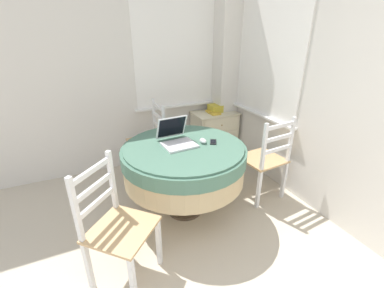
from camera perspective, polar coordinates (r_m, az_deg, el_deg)
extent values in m
cube|color=silver|center=(3.35, -26.01, 13.77)|extent=(4.29, 0.06, 2.55)
cube|color=white|center=(3.52, -3.69, 19.96)|extent=(1.10, 0.01, 1.42)
cube|color=white|center=(3.62, -3.22, 8.47)|extent=(1.18, 0.07, 0.02)
cube|color=white|center=(3.23, 16.67, 18.71)|extent=(0.01, 1.10, 1.42)
cube|color=white|center=(3.35, 14.84, 6.40)|extent=(0.07, 1.18, 0.02)
cube|color=silver|center=(3.73, 7.55, 16.72)|extent=(0.28, 0.28, 2.55)
cylinder|color=#4C3D2D|center=(2.79, -1.57, -14.11)|extent=(0.36, 0.36, 0.03)
cylinder|color=#4C3D2D|center=(2.58, -1.66, -7.76)|extent=(0.11, 0.11, 0.70)
cylinder|color=tan|center=(2.49, -1.71, -4.15)|extent=(1.16, 1.16, 0.33)
cylinder|color=#4C7560|center=(2.44, -1.73, -2.09)|extent=(1.18, 1.18, 0.13)
cylinder|color=#4C7560|center=(2.41, -1.76, -0.53)|extent=(1.13, 1.13, 0.02)
cube|color=silver|center=(2.40, -2.76, -0.18)|extent=(0.31, 0.26, 0.02)
cube|color=silver|center=(2.41, -2.92, 0.17)|extent=(0.27, 0.16, 0.00)
cube|color=silver|center=(2.50, -4.50, 3.77)|extent=(0.30, 0.12, 0.23)
cube|color=black|center=(2.49, -4.45, 3.78)|extent=(0.27, 0.10, 0.20)
ellipsoid|color=white|center=(2.45, 2.51, 0.72)|extent=(0.06, 0.09, 0.05)
cube|color=black|center=(2.48, 4.79, 0.48)|extent=(0.11, 0.13, 0.01)
cube|color=black|center=(2.48, 4.80, 0.60)|extent=(0.08, 0.09, 0.00)
cube|color=tan|center=(3.25, -10.15, 0.37)|extent=(0.42, 0.43, 0.02)
cube|color=white|center=(3.48, -13.58, -2.54)|extent=(0.03, 0.03, 0.44)
cube|color=white|center=(3.15, -12.04, -5.30)|extent=(0.03, 0.03, 0.44)
cube|color=white|center=(3.55, -7.95, -1.46)|extent=(0.03, 0.03, 0.44)
cube|color=white|center=(3.24, -5.87, -4.03)|extent=(0.03, 0.03, 0.44)
cube|color=white|center=(3.38, -8.41, 5.99)|extent=(0.03, 0.03, 0.49)
cube|color=white|center=(3.04, -6.25, 4.06)|extent=(0.03, 0.03, 0.49)
cube|color=white|center=(3.15, -7.57, 8.26)|extent=(0.03, 0.37, 0.04)
cube|color=white|center=(3.19, -7.44, 6.07)|extent=(0.03, 0.37, 0.04)
cube|color=white|center=(3.23, -7.33, 3.93)|extent=(0.03, 0.37, 0.04)
cube|color=tan|center=(2.90, 15.36, -3.17)|extent=(0.46, 0.45, 0.02)
cube|color=white|center=(3.24, 15.09, -4.79)|extent=(0.04, 0.04, 0.44)
cube|color=white|center=(3.01, 9.94, -6.60)|extent=(0.04, 0.04, 0.44)
cube|color=white|center=(3.03, 19.80, -7.53)|extent=(0.04, 0.04, 0.44)
cube|color=white|center=(2.79, 14.64, -9.76)|extent=(0.04, 0.04, 0.44)
cube|color=white|center=(2.82, 21.15, 0.92)|extent=(0.03, 0.03, 0.49)
cube|color=white|center=(2.56, 15.76, -0.68)|extent=(0.03, 0.03, 0.49)
cube|color=white|center=(2.62, 19.11, 3.85)|extent=(0.37, 0.06, 0.04)
cube|color=white|center=(2.67, 18.75, 1.31)|extent=(0.37, 0.06, 0.04)
cube|color=white|center=(2.71, 18.40, -1.15)|extent=(0.37, 0.06, 0.04)
cube|color=tan|center=(1.97, -15.19, -17.78)|extent=(0.59, 0.59, 0.02)
cube|color=white|center=(1.95, -12.90, -27.73)|extent=(0.05, 0.05, 0.44)
cube|color=white|center=(2.16, -7.31, -20.76)|extent=(0.05, 0.05, 0.44)
cube|color=white|center=(2.12, -21.93, -23.88)|extent=(0.05, 0.05, 0.44)
cube|color=white|center=(2.31, -15.70, -18.02)|extent=(0.05, 0.05, 0.44)
cube|color=white|center=(1.80, -24.33, -13.30)|extent=(0.05, 0.05, 0.49)
cube|color=white|center=(2.03, -17.22, -7.72)|extent=(0.05, 0.05, 0.49)
cube|color=white|center=(1.82, -21.37, -5.52)|extent=(0.28, 0.28, 0.04)
cube|color=white|center=(1.88, -20.79, -8.89)|extent=(0.28, 0.28, 0.04)
cube|color=white|center=(1.95, -20.24, -12.03)|extent=(0.28, 0.28, 0.04)
cube|color=beige|center=(3.80, 4.97, 2.07)|extent=(0.60, 0.39, 0.65)
cube|color=beige|center=(3.69, 5.16, 6.87)|extent=(0.62, 0.41, 0.02)
cube|color=beige|center=(3.56, 6.64, 4.21)|extent=(0.52, 0.01, 0.18)
sphere|color=olive|center=(3.56, 6.71, 4.17)|extent=(0.02, 0.02, 0.02)
cube|color=beige|center=(3.64, 6.48, 1.02)|extent=(0.52, 0.01, 0.18)
sphere|color=olive|center=(3.63, 6.54, 0.97)|extent=(0.02, 0.02, 0.02)
cube|color=beige|center=(3.73, 6.33, -2.03)|extent=(0.52, 0.01, 0.18)
sphere|color=olive|center=(3.72, 6.39, -2.08)|extent=(0.02, 0.02, 0.02)
cube|color=gold|center=(3.71, 5.24, 7.92)|extent=(0.17, 0.18, 0.10)
cube|color=gold|center=(3.64, 4.75, 7.02)|extent=(0.13, 0.23, 0.02)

